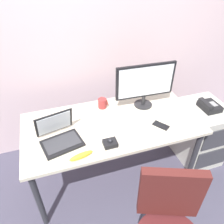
{
  "coord_description": "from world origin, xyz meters",
  "views": [
    {
      "loc": [
        -0.48,
        -1.46,
        2.0
      ],
      "look_at": [
        0.0,
        0.0,
        0.84
      ],
      "focal_mm": 35.21,
      "sensor_mm": 36.0,
      "label": 1
    }
  ],
  "objects_px": {
    "monitor_main": "(145,83)",
    "laptop": "(59,136)",
    "cell_phone": "(161,125)",
    "trackball_mouse": "(110,143)",
    "coffee_mug": "(103,103)",
    "keyboard": "(113,126)",
    "desk_phone": "(209,106)",
    "banana": "(81,156)",
    "paper_notepad": "(174,118)",
    "file_cabinet": "(200,133)"
  },
  "relations": [
    {
      "from": "laptop",
      "to": "coffee_mug",
      "type": "distance_m",
      "value": 0.58
    },
    {
      "from": "trackball_mouse",
      "to": "banana",
      "type": "bearing_deg",
      "value": -167.05
    },
    {
      "from": "desk_phone",
      "to": "trackball_mouse",
      "type": "relative_size",
      "value": 1.82
    },
    {
      "from": "desk_phone",
      "to": "monitor_main",
      "type": "xyz_separation_m",
      "value": [
        -0.63,
        0.22,
        0.25
      ]
    },
    {
      "from": "monitor_main",
      "to": "coffee_mug",
      "type": "height_order",
      "value": "monitor_main"
    },
    {
      "from": "laptop",
      "to": "trackball_mouse",
      "type": "bearing_deg",
      "value": -24.98
    },
    {
      "from": "paper_notepad",
      "to": "banana",
      "type": "bearing_deg",
      "value": -167.79
    },
    {
      "from": "trackball_mouse",
      "to": "banana",
      "type": "distance_m",
      "value": 0.25
    },
    {
      "from": "keyboard",
      "to": "banana",
      "type": "distance_m",
      "value": 0.43
    },
    {
      "from": "desk_phone",
      "to": "coffee_mug",
      "type": "xyz_separation_m",
      "value": [
        -1.03,
        0.31,
        0.05
      ]
    },
    {
      "from": "file_cabinet",
      "to": "laptop",
      "type": "distance_m",
      "value": 1.56
    },
    {
      "from": "cell_phone",
      "to": "keyboard",
      "type": "bearing_deg",
      "value": 129.15
    },
    {
      "from": "banana",
      "to": "cell_phone",
      "type": "bearing_deg",
      "value": 10.81
    },
    {
      "from": "trackball_mouse",
      "to": "cell_phone",
      "type": "bearing_deg",
      "value": 9.74
    },
    {
      "from": "desk_phone",
      "to": "banana",
      "type": "xyz_separation_m",
      "value": [
        -1.36,
        -0.27,
        0.02
      ]
    },
    {
      "from": "coffee_mug",
      "to": "file_cabinet",
      "type": "bearing_deg",
      "value": -15.82
    },
    {
      "from": "monitor_main",
      "to": "cell_phone",
      "type": "xyz_separation_m",
      "value": [
        0.02,
        -0.34,
        -0.25
      ]
    },
    {
      "from": "desk_phone",
      "to": "keyboard",
      "type": "distance_m",
      "value": 1.02
    },
    {
      "from": "trackball_mouse",
      "to": "monitor_main",
      "type": "bearing_deg",
      "value": 41.59
    },
    {
      "from": "desk_phone",
      "to": "paper_notepad",
      "type": "relative_size",
      "value": 0.96
    },
    {
      "from": "keyboard",
      "to": "banana",
      "type": "bearing_deg",
      "value": -142.54
    },
    {
      "from": "desk_phone",
      "to": "keyboard",
      "type": "xyz_separation_m",
      "value": [
        -1.02,
        -0.01,
        0.02
      ]
    },
    {
      "from": "cell_phone",
      "to": "banana",
      "type": "bearing_deg",
      "value": 156.1
    },
    {
      "from": "cell_phone",
      "to": "trackball_mouse",
      "type": "bearing_deg",
      "value": 155.03
    },
    {
      "from": "laptop",
      "to": "paper_notepad",
      "type": "bearing_deg",
      "value": -1.84
    },
    {
      "from": "laptop",
      "to": "monitor_main",
      "type": "bearing_deg",
      "value": 16.51
    },
    {
      "from": "coffee_mug",
      "to": "trackball_mouse",
      "type": "bearing_deg",
      "value": -99.48
    },
    {
      "from": "cell_phone",
      "to": "file_cabinet",
      "type": "bearing_deg",
      "value": -21.65
    },
    {
      "from": "laptop",
      "to": "paper_notepad",
      "type": "relative_size",
      "value": 1.76
    },
    {
      "from": "keyboard",
      "to": "coffee_mug",
      "type": "bearing_deg",
      "value": 91.17
    },
    {
      "from": "keyboard",
      "to": "trackball_mouse",
      "type": "height_order",
      "value": "trackball_mouse"
    },
    {
      "from": "laptop",
      "to": "cell_phone",
      "type": "xyz_separation_m",
      "value": [
        0.88,
        -0.09,
        -0.05
      ]
    },
    {
      "from": "paper_notepad",
      "to": "keyboard",
      "type": "bearing_deg",
      "value": 173.81
    },
    {
      "from": "monitor_main",
      "to": "laptop",
      "type": "height_order",
      "value": "monitor_main"
    },
    {
      "from": "trackball_mouse",
      "to": "coffee_mug",
      "type": "distance_m",
      "value": 0.53
    },
    {
      "from": "trackball_mouse",
      "to": "coffee_mug",
      "type": "relative_size",
      "value": 1.15
    },
    {
      "from": "file_cabinet",
      "to": "trackball_mouse",
      "type": "height_order",
      "value": "trackball_mouse"
    },
    {
      "from": "monitor_main",
      "to": "coffee_mug",
      "type": "bearing_deg",
      "value": 167.06
    },
    {
      "from": "file_cabinet",
      "to": "laptop",
      "type": "relative_size",
      "value": 1.88
    },
    {
      "from": "trackball_mouse",
      "to": "banana",
      "type": "relative_size",
      "value": 0.58
    },
    {
      "from": "keyboard",
      "to": "paper_notepad",
      "type": "xyz_separation_m",
      "value": [
        0.58,
        -0.06,
        -0.01
      ]
    },
    {
      "from": "monitor_main",
      "to": "laptop",
      "type": "xyz_separation_m",
      "value": [
        -0.86,
        -0.26,
        -0.2
      ]
    },
    {
      "from": "laptop",
      "to": "trackball_mouse",
      "type": "distance_m",
      "value": 0.42
    },
    {
      "from": "monitor_main",
      "to": "banana",
      "type": "xyz_separation_m",
      "value": [
        -0.73,
        -0.49,
        -0.23
      ]
    },
    {
      "from": "monitor_main",
      "to": "trackball_mouse",
      "type": "height_order",
      "value": "monitor_main"
    },
    {
      "from": "laptop",
      "to": "paper_notepad",
      "type": "xyz_separation_m",
      "value": [
        1.05,
        -0.03,
        -0.05
      ]
    },
    {
      "from": "desk_phone",
      "to": "cell_phone",
      "type": "bearing_deg",
      "value": -168.24
    },
    {
      "from": "laptop",
      "to": "trackball_mouse",
      "type": "height_order",
      "value": "laptop"
    },
    {
      "from": "file_cabinet",
      "to": "laptop",
      "type": "xyz_separation_m",
      "value": [
        -1.5,
        -0.05,
        0.43
      ]
    },
    {
      "from": "monitor_main",
      "to": "keyboard",
      "type": "height_order",
      "value": "monitor_main"
    }
  ]
}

